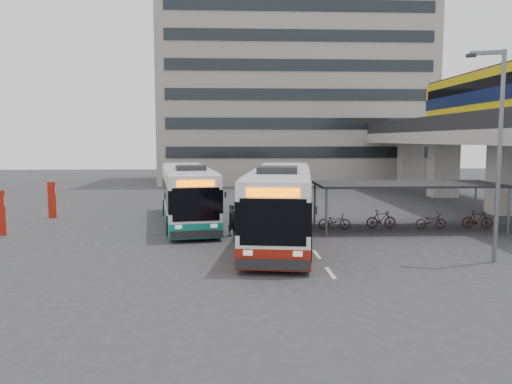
{
  "coord_description": "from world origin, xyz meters",
  "views": [
    {
      "loc": [
        -1.12,
        -23.87,
        4.91
      ],
      "look_at": [
        0.21,
        3.8,
        2.0
      ],
      "focal_mm": 35.0,
      "sensor_mm": 36.0,
      "label": 1
    }
  ],
  "objects_px": {
    "bus_teal": "(187,195)",
    "lamp_post": "(497,143)",
    "pedestrian": "(232,220)",
    "bus_main": "(281,205)"
  },
  "relations": [
    {
      "from": "bus_teal",
      "to": "lamp_post",
      "type": "height_order",
      "value": "lamp_post"
    },
    {
      "from": "pedestrian",
      "to": "lamp_post",
      "type": "relative_size",
      "value": 0.19
    },
    {
      "from": "lamp_post",
      "to": "bus_main",
      "type": "bearing_deg",
      "value": 168.34
    },
    {
      "from": "bus_main",
      "to": "pedestrian",
      "type": "height_order",
      "value": "bus_main"
    },
    {
      "from": "bus_main",
      "to": "bus_teal",
      "type": "distance_m",
      "value": 7.54
    },
    {
      "from": "pedestrian",
      "to": "lamp_post",
      "type": "xyz_separation_m",
      "value": [
        10.44,
        -5.99,
        3.98
      ]
    },
    {
      "from": "bus_main",
      "to": "pedestrian",
      "type": "relative_size",
      "value": 8.19
    },
    {
      "from": "pedestrian",
      "to": "bus_main",
      "type": "bearing_deg",
      "value": -77.0
    },
    {
      "from": "pedestrian",
      "to": "lamp_post",
      "type": "height_order",
      "value": "lamp_post"
    },
    {
      "from": "bus_teal",
      "to": "lamp_post",
      "type": "relative_size",
      "value": 1.47
    }
  ]
}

